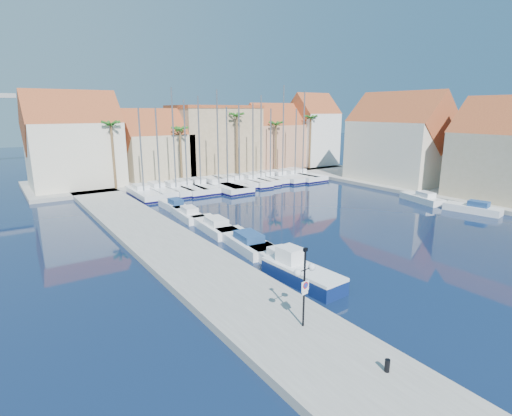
% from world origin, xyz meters
% --- Properties ---
extents(ground, '(260.00, 260.00, 0.00)m').
position_xyz_m(ground, '(0.00, 0.00, 0.00)').
color(ground, black).
rests_on(ground, ground).
extents(quay_west, '(6.00, 77.00, 0.50)m').
position_xyz_m(quay_west, '(-9.00, 13.50, 0.25)').
color(quay_west, gray).
rests_on(quay_west, ground).
extents(shore_north, '(54.00, 16.00, 0.50)m').
position_xyz_m(shore_north, '(10.00, 48.00, 0.25)').
color(shore_north, gray).
rests_on(shore_north, ground).
extents(shore_east, '(12.00, 60.00, 0.50)m').
position_xyz_m(shore_east, '(32.00, 15.00, 0.25)').
color(shore_east, gray).
rests_on(shore_east, ground).
extents(lamp_post, '(1.43, 0.53, 4.23)m').
position_xyz_m(lamp_post, '(-8.26, -0.90, 3.28)').
color(lamp_post, black).
rests_on(lamp_post, quay_west).
extents(bollard, '(0.23, 0.23, 0.56)m').
position_xyz_m(bollard, '(-7.72, -5.67, 0.78)').
color(bollard, black).
rests_on(bollard, quay_west).
extents(fishing_boat, '(2.44, 6.29, 2.16)m').
position_xyz_m(fishing_boat, '(-4.18, 4.13, 0.72)').
color(fishing_boat, '#0E1E51').
rests_on(fishing_boat, ground).
extents(motorboat_west_0, '(2.50, 6.28, 1.40)m').
position_xyz_m(motorboat_west_0, '(-3.62, 7.36, 0.51)').
color(motorboat_west_0, white).
rests_on(motorboat_west_0, ground).
extents(motorboat_west_1, '(3.04, 7.56, 1.40)m').
position_xyz_m(motorboat_west_1, '(-3.42, 12.17, 0.51)').
color(motorboat_west_1, white).
rests_on(motorboat_west_1, ground).
extents(motorboat_west_2, '(2.72, 7.00, 1.40)m').
position_xyz_m(motorboat_west_2, '(-3.41, 17.77, 0.51)').
color(motorboat_west_2, white).
rests_on(motorboat_west_2, ground).
extents(motorboat_west_3, '(2.30, 5.93, 1.40)m').
position_xyz_m(motorboat_west_3, '(-3.65, 23.15, 0.51)').
color(motorboat_west_3, white).
rests_on(motorboat_west_3, ground).
extents(motorboat_west_4, '(1.74, 5.43, 1.40)m').
position_xyz_m(motorboat_west_4, '(-3.34, 27.55, 0.51)').
color(motorboat_west_4, white).
rests_on(motorboat_west_4, ground).
extents(motorboat_east_0, '(2.97, 6.12, 1.40)m').
position_xyz_m(motorboat_east_0, '(24.02, 7.60, 0.51)').
color(motorboat_east_0, white).
rests_on(motorboat_east_0, ground).
extents(motorboat_east_1, '(3.32, 6.28, 1.40)m').
position_xyz_m(motorboat_east_1, '(23.98, 13.96, 0.51)').
color(motorboat_east_1, white).
rests_on(motorboat_east_1, ground).
extents(sailboat_0, '(2.60, 9.06, 11.49)m').
position_xyz_m(sailboat_0, '(-4.11, 36.25, 0.59)').
color(sailboat_0, white).
rests_on(sailboat_0, ground).
extents(sailboat_1, '(2.42, 8.72, 11.57)m').
position_xyz_m(sailboat_1, '(-1.69, 36.86, 0.59)').
color(sailboat_1, white).
rests_on(sailboat_1, ground).
extents(sailboat_2, '(2.35, 8.32, 14.07)m').
position_xyz_m(sailboat_2, '(0.34, 36.17, 0.65)').
color(sailboat_2, white).
rests_on(sailboat_2, ground).
extents(sailboat_3, '(2.73, 9.85, 12.56)m').
position_xyz_m(sailboat_3, '(2.14, 36.58, 0.59)').
color(sailboat_3, white).
rests_on(sailboat_3, ground).
extents(sailboat_4, '(3.22, 9.70, 13.08)m').
position_xyz_m(sailboat_4, '(4.25, 36.50, 0.60)').
color(sailboat_4, white).
rests_on(sailboat_4, ground).
extents(sailboat_5, '(3.98, 12.10, 13.96)m').
position_xyz_m(sailboat_5, '(6.57, 35.71, 0.58)').
color(sailboat_5, white).
rests_on(sailboat_5, ground).
extents(sailboat_6, '(3.89, 12.05, 11.66)m').
position_xyz_m(sailboat_6, '(8.20, 35.79, 0.55)').
color(sailboat_6, white).
rests_on(sailboat_6, ground).
extents(sailboat_7, '(2.71, 8.70, 12.21)m').
position_xyz_m(sailboat_7, '(10.68, 36.45, 0.61)').
color(sailboat_7, white).
rests_on(sailboat_7, ground).
extents(sailboat_8, '(2.77, 9.02, 12.17)m').
position_xyz_m(sailboat_8, '(12.86, 35.99, 0.60)').
color(sailboat_8, white).
rests_on(sailboat_8, ground).
extents(sailboat_9, '(2.57, 8.84, 13.37)m').
position_xyz_m(sailboat_9, '(14.62, 36.41, 0.62)').
color(sailboat_9, white).
rests_on(sailboat_9, ground).
extents(sailboat_10, '(3.04, 8.87, 11.44)m').
position_xyz_m(sailboat_10, '(16.67, 36.69, 0.59)').
color(sailboat_10, white).
rests_on(sailboat_10, ground).
extents(sailboat_11, '(2.79, 9.37, 14.90)m').
position_xyz_m(sailboat_11, '(18.63, 36.17, 0.64)').
color(sailboat_11, white).
rests_on(sailboat_11, ground).
extents(sailboat_12, '(3.38, 10.19, 11.41)m').
position_xyz_m(sailboat_12, '(21.08, 36.07, 0.57)').
color(sailboat_12, white).
rests_on(sailboat_12, ground).
extents(sailboat_13, '(3.14, 10.52, 14.13)m').
position_xyz_m(sailboat_13, '(22.90, 36.29, 0.60)').
color(sailboat_13, white).
rests_on(sailboat_13, ground).
extents(building_0, '(12.30, 9.00, 13.50)m').
position_xyz_m(building_0, '(-10.00, 47.00, 6.52)').
color(building_0, beige).
rests_on(building_0, shore_north).
extents(building_1, '(10.30, 8.00, 11.00)m').
position_xyz_m(building_1, '(2.00, 47.00, 5.30)').
color(building_1, tan).
rests_on(building_1, shore_north).
extents(building_2, '(14.20, 10.20, 11.50)m').
position_xyz_m(building_2, '(13.00, 48.00, 6.26)').
color(building_2, '#9B855F').
rests_on(building_2, shore_north).
extents(building_3, '(10.30, 8.00, 12.00)m').
position_xyz_m(building_3, '(25.00, 47.00, 5.86)').
color(building_3, tan).
rests_on(building_3, shore_north).
extents(building_4, '(8.30, 8.00, 14.00)m').
position_xyz_m(building_4, '(34.00, 46.00, 6.97)').
color(building_4, white).
rests_on(building_4, shore_north).
extents(building_5, '(9.00, 12.30, 12.50)m').
position_xyz_m(building_5, '(32.00, 8.00, 5.96)').
color(building_5, tan).
rests_on(building_5, shore_east).
extents(building_6, '(9.00, 14.30, 13.50)m').
position_xyz_m(building_6, '(32.00, 24.00, 6.52)').
color(building_6, beige).
rests_on(building_6, shore_east).
extents(palm_0, '(2.60, 2.60, 10.15)m').
position_xyz_m(palm_0, '(-6.00, 42.00, 9.08)').
color(palm_0, brown).
rests_on(palm_0, shore_north).
extents(palm_1, '(2.60, 2.60, 9.15)m').
position_xyz_m(palm_1, '(4.00, 42.00, 8.14)').
color(palm_1, brown).
rests_on(palm_1, shore_north).
extents(palm_2, '(2.60, 2.60, 11.15)m').
position_xyz_m(palm_2, '(14.00, 42.00, 10.02)').
color(palm_2, brown).
rests_on(palm_2, shore_north).
extents(palm_3, '(2.60, 2.60, 9.65)m').
position_xyz_m(palm_3, '(22.00, 42.00, 8.61)').
color(palm_3, brown).
rests_on(palm_3, shore_north).
extents(palm_4, '(2.60, 2.60, 10.65)m').
position_xyz_m(palm_4, '(30.00, 42.00, 9.55)').
color(palm_4, brown).
rests_on(palm_4, shore_north).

